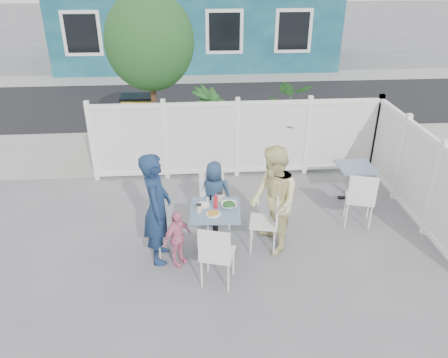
{
  "coord_description": "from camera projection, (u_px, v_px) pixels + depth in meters",
  "views": [
    {
      "loc": [
        -0.79,
        -5.81,
        4.16
      ],
      "look_at": [
        -0.34,
        0.14,
        1.08
      ],
      "focal_mm": 35.0,
      "sensor_mm": 36.0,
      "label": 1
    }
  ],
  "objects": [
    {
      "name": "near_sidewalk",
      "position": [
        227.0,
        149.0,
        10.48
      ],
      "size": [
        24.0,
        2.6,
        0.01
      ],
      "primitive_type": "cube",
      "color": "gray",
      "rests_on": "ground"
    },
    {
      "name": "boy",
      "position": [
        214.0,
        193.0,
        7.36
      ],
      "size": [
        0.6,
        0.44,
        1.14
      ],
      "primitive_type": "imported",
      "rotation": [
        0.0,
        0.0,
        3.0
      ],
      "color": "navy",
      "rests_on": "ground"
    },
    {
      "name": "fence_right",
      "position": [
        416.0,
        175.0,
        7.49
      ],
      "size": [
        0.08,
        3.66,
        1.6
      ],
      "rotation": [
        0.0,
        0.0,
        1.57
      ],
      "color": "white",
      "rests_on": "ground"
    },
    {
      "name": "man",
      "position": [
        157.0,
        209.0,
        6.33
      ],
      "size": [
        0.42,
        0.64,
        1.74
      ],
      "primitive_type": "imported",
      "rotation": [
        0.0,
        0.0,
        1.57
      ],
      "color": "#172B4C",
      "rests_on": "ground"
    },
    {
      "name": "tree",
      "position": [
        149.0,
        42.0,
        8.74
      ],
      "size": [
        1.8,
        1.62,
        3.59
      ],
      "color": "#382316",
      "rests_on": "ground"
    },
    {
      "name": "chair_spare",
      "position": [
        361.0,
        196.0,
        7.25
      ],
      "size": [
        0.56,
        0.54,
        1.0
      ],
      "rotation": [
        0.0,
        0.0,
        -0.28
      ],
      "color": "white",
      "rests_on": "ground"
    },
    {
      "name": "chair_back",
      "position": [
        214.0,
        196.0,
        7.32
      ],
      "size": [
        0.52,
        0.51,
        0.95
      ],
      "rotation": [
        0.0,
        0.0,
        3.39
      ],
      "color": "white",
      "rests_on": "ground"
    },
    {
      "name": "chair_right",
      "position": [
        269.0,
        217.0,
        6.7
      ],
      "size": [
        0.5,
        0.51,
        0.97
      ],
      "rotation": [
        0.0,
        0.0,
        1.38
      ],
      "color": "white",
      "rests_on": "ground"
    },
    {
      "name": "coffee_cup_b",
      "position": [
        220.0,
        197.0,
        6.68
      ],
      "size": [
        0.09,
        0.09,
        0.13
      ],
      "primitive_type": "cylinder",
      "color": "beige",
      "rests_on": "main_table"
    },
    {
      "name": "plate_side",
      "position": [
        203.0,
        205.0,
        6.58
      ],
      "size": [
        0.2,
        0.2,
        0.01
      ],
      "primitive_type": "cylinder",
      "color": "white",
      "rests_on": "main_table"
    },
    {
      "name": "pepper_shaker",
      "position": [
        211.0,
        198.0,
        6.73
      ],
      "size": [
        0.03,
        0.03,
        0.08
      ],
      "primitive_type": "cylinder",
      "color": "black",
      "rests_on": "main_table"
    },
    {
      "name": "utility_cabinet",
      "position": [
        139.0,
        124.0,
        10.24
      ],
      "size": [
        0.68,
        0.49,
        1.24
      ],
      "primitive_type": "cube",
      "rotation": [
        0.0,
        0.0,
        -0.03
      ],
      "color": "yellow",
      "rests_on": "ground"
    },
    {
      "name": "coffee_cup_a",
      "position": [
        199.0,
        208.0,
        6.4
      ],
      "size": [
        0.08,
        0.08,
        0.12
      ],
      "primitive_type": "cylinder",
      "color": "beige",
      "rests_on": "main_table"
    },
    {
      "name": "ground",
      "position": [
        245.0,
        241.0,
        7.11
      ],
      "size": [
        80.0,
        80.0,
        0.0
      ],
      "primitive_type": "plane",
      "color": "slate"
    },
    {
      "name": "toddler",
      "position": [
        177.0,
        239.0,
        6.4
      ],
      "size": [
        0.53,
        0.53,
        0.9
      ],
      "primitive_type": "imported",
      "rotation": [
        0.0,
        0.0,
        0.79
      ],
      "color": "pink",
      "rests_on": "ground"
    },
    {
      "name": "salt_shaker",
      "position": [
        207.0,
        200.0,
        6.66
      ],
      "size": [
        0.03,
        0.03,
        0.08
      ],
      "primitive_type": "cylinder",
      "color": "white",
      "rests_on": "main_table"
    },
    {
      "name": "woman",
      "position": [
        273.0,
        201.0,
        6.56
      ],
      "size": [
        0.78,
        0.93,
        1.72
      ],
      "primitive_type": "imported",
      "rotation": [
        0.0,
        0.0,
        -1.4
      ],
      "color": "#DBCF4B",
      "rests_on": "ground"
    },
    {
      "name": "street",
      "position": [
        217.0,
        102.0,
        13.76
      ],
      "size": [
        24.0,
        5.0,
        0.01
      ],
      "primitive_type": "cube",
      "color": "black",
      "rests_on": "ground"
    },
    {
      "name": "far_sidewalk",
      "position": [
        212.0,
        78.0,
        16.5
      ],
      "size": [
        24.0,
        1.6,
        0.01
      ],
      "primitive_type": "cube",
      "color": "gray",
      "rests_on": "ground"
    },
    {
      "name": "spare_table",
      "position": [
        355.0,
        174.0,
        8.12
      ],
      "size": [
        0.64,
        0.64,
        0.68
      ],
      "rotation": [
        0.0,
        0.0,
        0.0
      ],
      "color": "slate",
      "rests_on": "ground"
    },
    {
      "name": "potted_shrub_b",
      "position": [
        290.0,
        127.0,
        9.49
      ],
      "size": [
        1.92,
        1.91,
        1.61
      ],
      "primitive_type": "imported",
      "rotation": [
        0.0,
        0.0,
        2.37
      ],
      "color": "#113819",
      "rests_on": "ground"
    },
    {
      "name": "salad_bowl",
      "position": [
        229.0,
        205.0,
        6.53
      ],
      "size": [
        0.24,
        0.24,
        0.06
      ],
      "primitive_type": "imported",
      "color": "white",
      "rests_on": "main_table"
    },
    {
      "name": "main_table",
      "position": [
        215.0,
        219.0,
        6.57
      ],
      "size": [
        0.79,
        0.79,
        0.78
      ],
      "rotation": [
        0.0,
        0.0,
        -0.07
      ],
      "color": "slate",
      "rests_on": "ground"
    },
    {
      "name": "potted_shrub_a",
      "position": [
        210.0,
        126.0,
        9.44
      ],
      "size": [
        1.31,
        1.31,
        1.7
      ],
      "primitive_type": "imported",
      "rotation": [
        0.0,
        0.0,
        1.01
      ],
      "color": "#113819",
      "rests_on": "ground"
    },
    {
      "name": "plate_main",
      "position": [
        213.0,
        214.0,
        6.36
      ],
      "size": [
        0.22,
        0.22,
        0.01
      ],
      "primitive_type": "cylinder",
      "color": "white",
      "rests_on": "main_table"
    },
    {
      "name": "ketchup_bottle",
      "position": [
        216.0,
        202.0,
        6.48
      ],
      "size": [
        0.06,
        0.06,
        0.19
      ],
      "primitive_type": "cylinder",
      "color": "red",
      "rests_on": "main_table"
    },
    {
      "name": "fence_back",
      "position": [
        237.0,
        140.0,
        8.89
      ],
      "size": [
        5.86,
        0.08,
        1.6
      ],
      "color": "white",
      "rests_on": "ground"
    },
    {
      "name": "chair_near",
      "position": [
        216.0,
        252.0,
        5.92
      ],
      "size": [
        0.54,
        0.53,
        0.97
      ],
      "rotation": [
        0.0,
        0.0,
        -0.29
      ],
      "color": "white",
      "rests_on": "ground"
    },
    {
      "name": "chair_left",
      "position": [
        163.0,
        226.0,
        6.59
      ],
      "size": [
        0.44,
        0.45,
        0.85
      ],
      "rotation": [
        0.0,
        0.0,
        -1.39
      ],
      "color": "white",
      "rests_on": "ground"
    }
  ]
}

